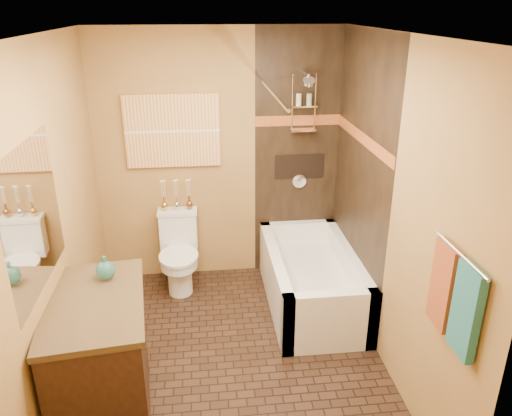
{
  "coord_description": "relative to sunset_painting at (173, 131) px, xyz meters",
  "views": [
    {
      "loc": [
        -0.19,
        -3.25,
        2.68
      ],
      "look_at": [
        0.23,
        0.4,
        1.16
      ],
      "focal_mm": 35.0,
      "sensor_mm": 36.0,
      "label": 1
    }
  ],
  "objects": [
    {
      "name": "floor",
      "position": [
        0.44,
        -1.48,
        -1.55
      ],
      "size": [
        3.0,
        3.0,
        0.0
      ],
      "primitive_type": "plane",
      "color": "black",
      "rests_on": "ground"
    },
    {
      "name": "wall_left",
      "position": [
        -0.76,
        -1.48,
        -0.3
      ],
      "size": [
        0.02,
        3.0,
        2.5
      ],
      "primitive_type": "cube",
      "color": "#AF8244",
      "rests_on": "floor"
    },
    {
      "name": "wall_right",
      "position": [
        1.64,
        -1.48,
        -0.3
      ],
      "size": [
        0.02,
        3.0,
        2.5
      ],
      "primitive_type": "cube",
      "color": "#AF8244",
      "rests_on": "floor"
    },
    {
      "name": "wall_back",
      "position": [
        0.44,
        0.02,
        -0.3
      ],
      "size": [
        2.4,
        0.02,
        2.5
      ],
      "primitive_type": "cube",
      "color": "#AF8244",
      "rests_on": "floor"
    },
    {
      "name": "wall_front",
      "position": [
        0.44,
        -2.98,
        -0.3
      ],
      "size": [
        2.4,
        0.02,
        2.5
      ],
      "primitive_type": "cube",
      "color": "#AF8244",
      "rests_on": "floor"
    },
    {
      "name": "ceiling",
      "position": [
        0.44,
        -1.48,
        0.95
      ],
      "size": [
        3.0,
        3.0,
        0.0
      ],
      "primitive_type": "plane",
      "color": "silver",
      "rests_on": "wall_back"
    },
    {
      "name": "alcove_tile_back",
      "position": [
        1.22,
        0.01,
        -0.3
      ],
      "size": [
        0.85,
        0.01,
        2.5
      ],
      "primitive_type": "cube",
      "color": "black",
      "rests_on": "wall_back"
    },
    {
      "name": "alcove_tile_right",
      "position": [
        1.63,
        -0.73,
        -0.3
      ],
      "size": [
        0.01,
        1.5,
        2.5
      ],
      "primitive_type": "cube",
      "color": "black",
      "rests_on": "wall_right"
    },
    {
      "name": "mosaic_band_back",
      "position": [
        1.22,
        0.0,
        0.07
      ],
      "size": [
        0.85,
        0.01,
        0.1
      ],
      "primitive_type": "cube",
      "color": "maroon",
      "rests_on": "alcove_tile_back"
    },
    {
      "name": "mosaic_band_right",
      "position": [
        1.62,
        -0.73,
        0.07
      ],
      "size": [
        0.01,
        1.5,
        0.1
      ],
      "primitive_type": "cube",
      "color": "maroon",
      "rests_on": "alcove_tile_right"
    },
    {
      "name": "alcove_niche",
      "position": [
        1.24,
        0.01,
        -0.4
      ],
      "size": [
        0.5,
        0.01,
        0.25
      ],
      "primitive_type": "cube",
      "color": "black",
      "rests_on": "alcove_tile_back"
    },
    {
      "name": "shower_fixtures",
      "position": [
        1.24,
        -0.1,
        0.12
      ],
      "size": [
        0.24,
        0.33,
        1.16
      ],
      "color": "silver",
      "rests_on": "floor"
    },
    {
      "name": "curtain_rod",
      "position": [
        0.84,
        -0.73,
        0.47
      ],
      "size": [
        0.03,
        1.55,
        0.03
      ],
      "primitive_type": "cylinder",
      "rotation": [
        1.57,
        0.0,
        0.0
      ],
      "color": "silver",
      "rests_on": "wall_back"
    },
    {
      "name": "towel_bar",
      "position": [
        1.59,
        -2.53,
        -0.1
      ],
      "size": [
        0.02,
        0.55,
        0.02
      ],
      "primitive_type": "cylinder",
      "rotation": [
        1.57,
        0.0,
        0.0
      ],
      "color": "silver",
      "rests_on": "wall_right"
    },
    {
      "name": "towel_teal",
      "position": [
        1.6,
        -2.66,
        -0.37
      ],
      "size": [
        0.05,
        0.22,
        0.52
      ],
      "primitive_type": "cube",
      "color": "#226B72",
      "rests_on": "towel_bar"
    },
    {
      "name": "towel_rust",
      "position": [
        1.6,
        -2.4,
        -0.37
      ],
      "size": [
        0.05,
        0.22,
        0.52
      ],
      "primitive_type": "cube",
      "color": "brown",
      "rests_on": "towel_bar"
    },
    {
      "name": "sunset_painting",
      "position": [
        0.0,
        0.0,
        0.0
      ],
      "size": [
        0.9,
        0.04,
        0.7
      ],
      "primitive_type": "cube",
      "color": "orange",
      "rests_on": "wall_back"
    },
    {
      "name": "vanity_mirror",
      "position": [
        -0.75,
        -1.88,
        -0.05
      ],
      "size": [
        0.01,
        1.0,
        0.9
      ],
      "primitive_type": "cube",
      "color": "white",
      "rests_on": "wall_left"
    },
    {
      "name": "bathtub",
      "position": [
        1.24,
        -0.73,
        -1.33
      ],
      "size": [
        0.8,
        1.5,
        0.55
      ],
      "color": "white",
      "rests_on": "floor"
    },
    {
      "name": "toilet",
      "position": [
        -0.0,
        -0.26,
        -1.16
      ],
      "size": [
        0.4,
        0.58,
        0.77
      ],
      "rotation": [
        0.0,
        0.0,
        -0.03
      ],
      "color": "white",
      "rests_on": "floor"
    },
    {
      "name": "vanity",
      "position": [
        -0.48,
        -1.88,
        -1.09
      ],
      "size": [
        0.74,
        1.09,
        0.91
      ],
      "rotation": [
        0.0,
        0.0,
        0.11
      ],
      "color": "black",
      "rests_on": "floor"
    },
    {
      "name": "teal_bottle",
      "position": [
        -0.43,
        -1.61,
        -0.56
      ],
      "size": [
        0.16,
        0.16,
        0.21
      ],
      "primitive_type": null,
      "rotation": [
        0.0,
        0.0,
        -0.22
      ],
      "color": "#256F64",
      "rests_on": "vanity"
    },
    {
      "name": "bud_vases",
      "position": [
        -0.0,
        -0.09,
        -0.61
      ],
      "size": [
        0.31,
        0.07,
        0.31
      ],
      "color": "gold",
      "rests_on": "toilet"
    }
  ]
}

